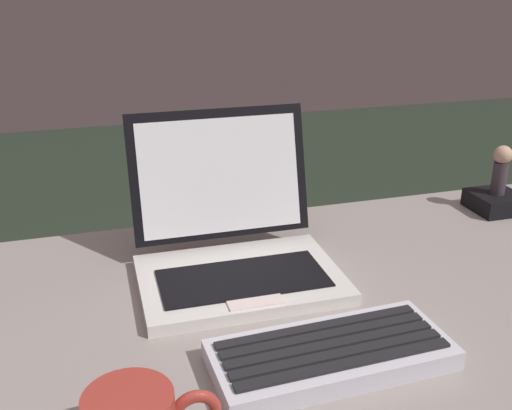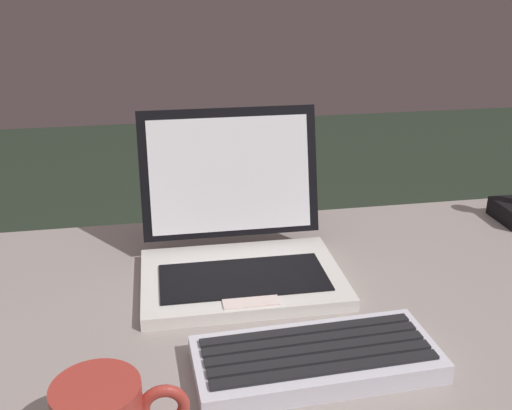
% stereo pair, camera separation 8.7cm
% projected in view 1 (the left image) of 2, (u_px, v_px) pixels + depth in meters
% --- Properties ---
extents(desk, '(1.69, 0.68, 0.72)m').
position_uv_depth(desk, '(277.00, 361.00, 0.94)').
color(desk, gray).
rests_on(desk, ground).
extents(laptop_front, '(0.32, 0.28, 0.25)m').
position_uv_depth(laptop_front, '(234.00, 244.00, 0.97)').
color(laptop_front, silver).
rests_on(laptop_front, desk).
extents(external_keyboard, '(0.31, 0.14, 0.03)m').
position_uv_depth(external_keyboard, '(331.00, 354.00, 0.76)').
color(external_keyboard, silver).
rests_on(external_keyboard, desk).
extents(figurine_stand, '(0.10, 0.10, 0.04)m').
position_uv_depth(figurine_stand, '(495.00, 202.00, 1.23)').
color(figurine_stand, black).
rests_on(figurine_stand, desk).
extents(figurine, '(0.04, 0.04, 0.10)m').
position_uv_depth(figurine, '(501.00, 167.00, 1.20)').
color(figurine, '#3B3339').
rests_on(figurine, figurine_stand).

